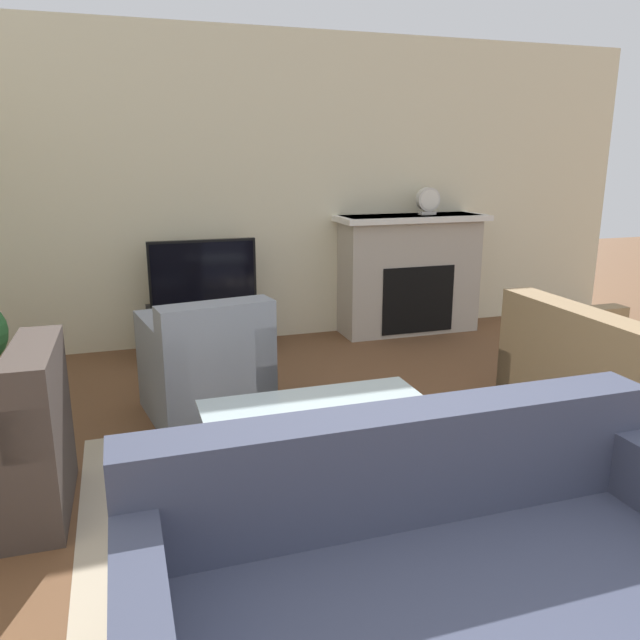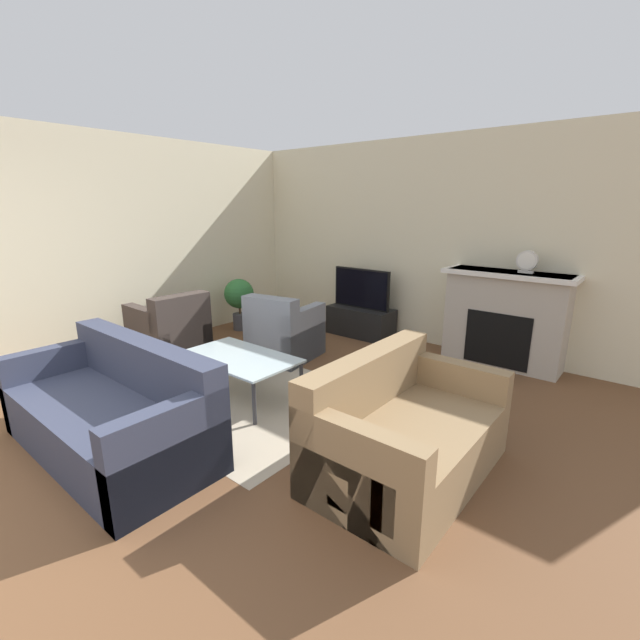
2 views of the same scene
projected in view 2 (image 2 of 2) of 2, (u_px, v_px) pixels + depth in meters
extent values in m
cube|color=beige|center=(400.00, 242.00, 5.92)|extent=(7.85, 0.06, 2.70)
cube|color=beige|center=(132.00, 245.00, 5.50)|extent=(0.06, 8.11, 2.70)
cube|color=#B7A88E|center=(242.00, 395.00, 4.29)|extent=(2.36, 1.89, 0.00)
cube|color=#B2A899|center=(505.00, 319.00, 4.99)|extent=(1.30, 0.42, 1.12)
cube|color=black|center=(497.00, 340.00, 4.89)|extent=(0.72, 0.01, 0.62)
cube|color=white|center=(509.00, 274.00, 4.83)|extent=(1.42, 0.48, 0.05)
cube|color=black|center=(361.00, 321.00, 6.22)|extent=(0.95, 0.44, 0.41)
cube|color=black|center=(362.00, 288.00, 6.09)|extent=(0.89, 0.05, 0.56)
cube|color=black|center=(361.00, 289.00, 6.07)|extent=(0.85, 0.01, 0.52)
cube|color=#33384C|center=(108.00, 426.00, 3.28)|extent=(1.92, 0.86, 0.42)
cube|color=#33384C|center=(143.00, 364.00, 3.42)|extent=(1.92, 0.20, 0.40)
cube|color=#33384C|center=(60.00, 382.00, 3.79)|extent=(0.14, 0.86, 0.66)
cube|color=#33384C|center=(171.00, 453.00, 2.70)|extent=(0.14, 0.86, 0.66)
cube|color=#8C704C|center=(409.00, 446.00, 3.00)|extent=(0.91, 1.46, 0.42)
cube|color=#8C704C|center=(368.00, 380.00, 3.11)|extent=(0.20, 1.46, 0.40)
cube|color=#8C704C|center=(355.00, 476.00, 2.47)|extent=(0.91, 0.14, 0.66)
cube|color=#8C704C|center=(449.00, 399.00, 3.46)|extent=(0.91, 0.14, 0.66)
cube|color=#3D332D|center=(169.00, 339.00, 5.39)|extent=(0.86, 0.74, 0.42)
cube|color=#3D332D|center=(181.00, 312.00, 5.08)|extent=(0.22, 0.73, 0.40)
cube|color=#3D332D|center=(189.00, 325.00, 5.58)|extent=(0.85, 0.16, 0.66)
cube|color=#3D332D|center=(146.00, 335.00, 5.15)|extent=(0.85, 0.16, 0.66)
cube|color=gray|center=(286.00, 341.00, 5.32)|extent=(0.81, 0.90, 0.42)
cube|color=gray|center=(270.00, 314.00, 4.96)|extent=(0.71, 0.31, 0.40)
cube|color=gray|center=(304.00, 335.00, 5.16)|extent=(0.27, 0.81, 0.66)
cube|color=gray|center=(268.00, 329.00, 5.42)|extent=(0.27, 0.81, 0.66)
cylinder|color=#333338|center=(182.00, 373.00, 4.33)|extent=(0.04, 0.04, 0.40)
cylinder|color=#333338|center=(254.00, 403.00, 3.67)|extent=(0.04, 0.04, 0.40)
cylinder|color=#333338|center=(230.00, 357.00, 4.79)|extent=(0.04, 0.04, 0.40)
cylinder|color=#333338|center=(301.00, 381.00, 4.12)|extent=(0.04, 0.04, 0.40)
cube|color=silver|center=(239.00, 357.00, 4.17)|extent=(1.16, 0.69, 0.02)
cylinder|color=#47474C|center=(240.00, 321.00, 6.53)|extent=(0.22, 0.22, 0.25)
cylinder|color=#4C3823|center=(240.00, 309.00, 6.49)|extent=(0.03, 0.03, 0.13)
sphere|color=#2D6B33|center=(239.00, 294.00, 6.42)|extent=(0.44, 0.44, 0.44)
cube|color=beige|center=(526.00, 272.00, 4.74)|extent=(0.15, 0.07, 0.03)
cylinder|color=beige|center=(527.00, 260.00, 4.71)|extent=(0.22, 0.07, 0.22)
cylinder|color=white|center=(526.00, 261.00, 4.68)|extent=(0.18, 0.00, 0.18)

